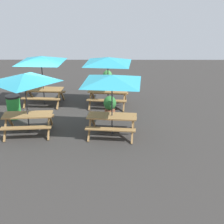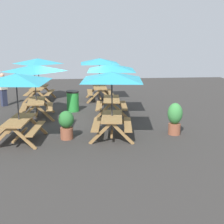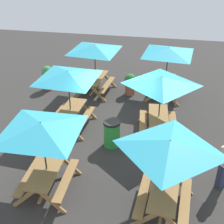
{
  "view_description": "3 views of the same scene",
  "coord_description": "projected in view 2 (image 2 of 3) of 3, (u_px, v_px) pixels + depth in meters",
  "views": [
    {
      "loc": [
        -3.27,
        12.31,
        5.01
      ],
      "look_at": [
        -3.23,
        1.67,
        0.9
      ],
      "focal_mm": 50.0,
      "sensor_mm": 36.0,
      "label": 1
    },
    {
      "loc": [
        -13.55,
        -0.55,
        3.52
      ],
      "look_at": [
        -3.03,
        -1.49,
        0.9
      ],
      "focal_mm": 50.0,
      "sensor_mm": 36.0,
      "label": 2
    },
    {
      "loc": [
        9.68,
        1.66,
        6.54
      ],
      "look_at": [
        0.17,
        -0.12,
        0.9
      ],
      "focal_mm": 50.0,
      "sensor_mm": 36.0,
      "label": 3
    }
  ],
  "objects": [
    {
      "name": "ground_plane",
      "position": [
        73.0,
        116.0,
        13.9
      ],
      "size": [
        24.31,
        24.31,
        0.0
      ],
      "primitive_type": "plane",
      "color": "#33302D",
      "rests_on": "ground"
    },
    {
      "name": "potted_plant_1",
      "position": [
        66.0,
        124.0,
        10.73
      ],
      "size": [
        0.53,
        0.53,
        1.0
      ],
      "color": "#935138",
      "rests_on": "ground"
    },
    {
      "name": "picnic_table_3",
      "position": [
        111.0,
        71.0,
        13.59
      ],
      "size": [
        2.82,
        2.82,
        2.34
      ],
      "rotation": [
        0.0,
        0.0,
        -0.07
      ],
      "color": "olive",
      "rests_on": "ground"
    },
    {
      "name": "picnic_table_1",
      "position": [
        16.0,
        83.0,
        10.16
      ],
      "size": [
        2.81,
        2.81,
        2.34
      ],
      "rotation": [
        0.0,
        0.0,
        -0.11
      ],
      "color": "olive",
      "rests_on": "ground"
    },
    {
      "name": "picnic_table_5",
      "position": [
        35.0,
        72.0,
        13.2
      ],
      "size": [
        2.17,
        2.17,
        2.34
      ],
      "rotation": [
        0.0,
        0.0,
        0.09
      ],
      "color": "olive",
      "rests_on": "ground"
    },
    {
      "name": "person_standing",
      "position": [
        3.0,
        89.0,
        15.65
      ],
      "size": [
        0.41,
        0.41,
        1.67
      ],
      "rotation": [
        0.0,
        0.0,
        2.38
      ],
      "color": "#2D334C",
      "rests_on": "ground"
    },
    {
      "name": "picnic_table_0",
      "position": [
        112.0,
        81.0,
        10.62
      ],
      "size": [
        2.81,
        2.81,
        2.34
      ],
      "rotation": [
        0.0,
        0.0,
        -0.11
      ],
      "color": "olive",
      "rests_on": "ground"
    },
    {
      "name": "picnic_table_4",
      "position": [
        38.0,
        64.0,
        16.7
      ],
      "size": [
        2.15,
        2.15,
        2.34
      ],
      "rotation": [
        0.0,
        0.0,
        -0.08
      ],
      "color": "olive",
      "rests_on": "ground"
    },
    {
      "name": "potted_plant_0",
      "position": [
        175.0,
        118.0,
        11.21
      ],
      "size": [
        0.53,
        0.53,
        1.16
      ],
      "color": "#935138",
      "rests_on": "ground"
    },
    {
      "name": "trash_bin_green",
      "position": [
        73.0,
        101.0,
        14.68
      ],
      "size": [
        0.59,
        0.59,
        0.98
      ],
      "color": "green",
      "rests_on": "ground"
    },
    {
      "name": "picnic_table_2",
      "position": [
        100.0,
        64.0,
        16.82
      ],
      "size": [
        2.83,
        2.83,
        2.34
      ],
      "rotation": [
        0.0,
        0.0,
        0.01
      ],
      "color": "olive",
      "rests_on": "ground"
    }
  ]
}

